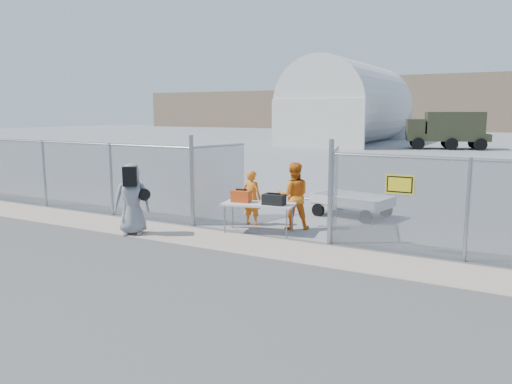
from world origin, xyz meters
The scene contains 13 objects.
ground centered at (0.00, 0.00, 0.00)m, with size 160.00×160.00×0.00m, color #444141.
tarmac_inside centered at (0.00, 42.00, 0.01)m, with size 160.00×80.00×0.01m, color gray.
dirt_strip centered at (0.00, 1.00, 0.01)m, with size 44.00×1.60×0.01m, color tan.
chain_link_fence centered at (0.00, 2.00, 1.10)m, with size 40.00×0.20×2.20m, color gray, non-canonical shape.
quonset_hangar centered at (-10.00, 40.00, 4.00)m, with size 9.00×18.00×8.00m, color silver, non-canonical shape.
folding_table centered at (0.00, 2.15, 0.39)m, with size 1.85×0.77×0.79m, color silver, non-canonical shape.
orange_bag centered at (-0.49, 2.09, 0.94)m, with size 0.48×0.32×0.30m, color #D94813.
black_duffel centered at (0.44, 2.14, 0.92)m, with size 0.56×0.33×0.27m, color black.
security_worker_left centered at (-0.60, 2.86, 0.77)m, with size 0.56×0.37×1.54m, color orange.
security_worker_right centered at (0.60, 2.98, 0.90)m, with size 0.88×0.68×1.80m, color orange.
visitor centered at (-2.77, 0.46, 0.92)m, with size 0.90×0.59×1.84m, color gray.
utility_trailer centered at (1.49, 5.29, 0.35)m, with size 2.91×1.50×0.71m, color silver, non-canonical shape.
military_truck centered at (-0.07, 35.49, 1.55)m, with size 6.50×2.40×3.10m, color #2F311E, non-canonical shape.
Camera 1 is at (6.03, -9.00, 3.13)m, focal length 35.00 mm.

